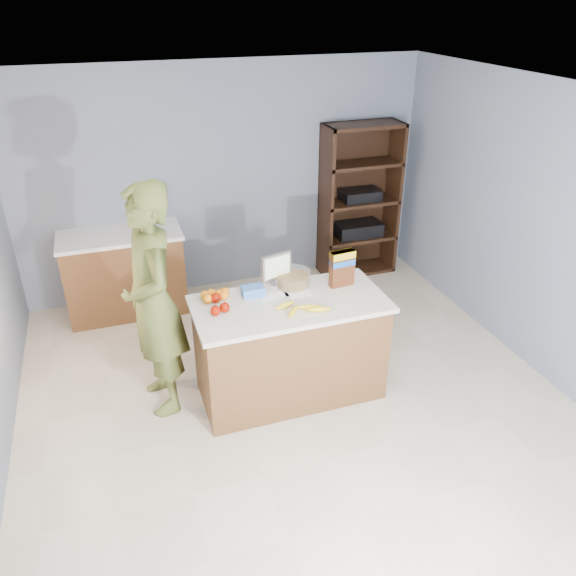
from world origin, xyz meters
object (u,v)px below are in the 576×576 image
object	(u,v)px
counter_peninsula	(290,352)
tv	(276,267)
cereal_box	(342,266)
shelving_unit	(357,203)
person	(153,302)

from	to	relation	value
counter_peninsula	tv	bearing A→B (deg)	91.80
cereal_box	shelving_unit	bearing A→B (deg)	61.36
counter_peninsula	person	xyz separation A→B (m)	(-1.04, 0.23, 0.55)
cereal_box	counter_peninsula	bearing A→B (deg)	-165.42
counter_peninsula	tv	distance (m)	0.72
counter_peninsula	cereal_box	bearing A→B (deg)	14.58
shelving_unit	tv	size ratio (longest dim) A/B	6.38
shelving_unit	tv	xyz separation A→B (m)	(-1.56, -1.73, 0.19)
shelving_unit	person	world-z (taller)	person
person	tv	xyz separation A→B (m)	(1.03, 0.09, 0.10)
counter_peninsula	person	world-z (taller)	person
tv	person	bearing A→B (deg)	-175.15
shelving_unit	person	distance (m)	3.17
person	tv	world-z (taller)	person
counter_peninsula	person	bearing A→B (deg)	167.48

